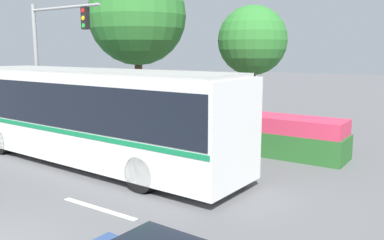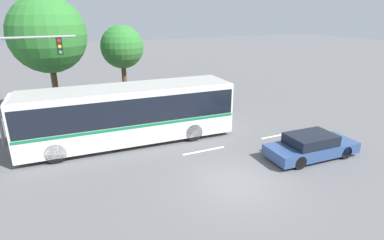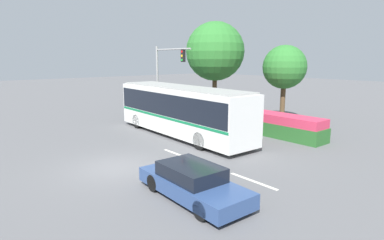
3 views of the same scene
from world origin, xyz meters
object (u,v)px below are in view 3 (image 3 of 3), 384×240
at_px(city_bus, 181,108).
at_px(street_tree_centre, 284,67).
at_px(traffic_light_pole, 165,72).
at_px(sedan_foreground, 192,182).
at_px(street_tree_left, 215,52).

relative_size(city_bus, street_tree_centre, 1.93).
height_order(traffic_light_pole, street_tree_centre, street_tree_centre).
distance_m(sedan_foreground, street_tree_left, 16.95).
bearing_deg(sedan_foreground, street_tree_left, 135.35).
bearing_deg(street_tree_centre, traffic_light_pole, -138.90).
bearing_deg(traffic_light_pole, sedan_foreground, -31.72).
height_order(sedan_foreground, street_tree_centre, street_tree_centre).
bearing_deg(sedan_foreground, traffic_light_pole, 150.26).
bearing_deg(street_tree_centre, street_tree_left, -155.42).
distance_m(city_bus, street_tree_left, 8.04).
distance_m(sedan_foreground, traffic_light_pole, 15.65).
xyz_separation_m(sedan_foreground, street_tree_centre, (-6.02, 14.14, 3.68)).
bearing_deg(city_bus, sedan_foreground, 146.47).
xyz_separation_m(sedan_foreground, traffic_light_pole, (-13.01, 8.04, 3.32)).
bearing_deg(city_bus, traffic_light_pole, -23.42).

